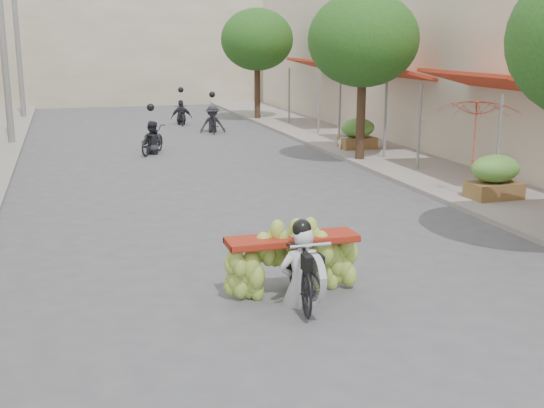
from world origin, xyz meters
The scene contains 15 objects.
sidewalk_right centered at (7.00, 15.00, 0.06)m, with size 4.00×60.00×0.12m, color gray.
shophouse_row_right centered at (11.99, 14.00, 3.00)m, with size 9.77×40.00×6.00m.
far_building centered at (0.00, 38.00, 3.50)m, with size 20.00×6.00×7.00m, color #B9AE92.
utility_pole_far centered at (-5.40, 21.00, 4.03)m, with size 0.60×0.24×8.00m.
utility_pole_back centered at (-5.40, 30.00, 4.03)m, with size 0.60×0.24×8.00m.
street_tree_mid centered at (5.40, 14.00, 3.78)m, with size 3.40×3.40×5.25m.
street_tree_far centered at (5.40, 26.00, 3.78)m, with size 3.40×3.40×5.25m.
produce_crate_mid centered at (6.20, 8.00, 0.71)m, with size 1.20×0.88×1.16m.
produce_crate_far centered at (6.20, 16.00, 0.71)m, with size 1.20×0.88×1.16m.
banana_motorbike centered at (-0.32, 3.44, 0.72)m, with size 2.20×1.96×2.19m.
market_umbrella centered at (5.79, 8.27, 2.49)m, with size 2.34×2.34×1.79m.
pedestrian centered at (5.84, 16.12, 0.99)m, with size 0.99×0.81×1.74m.
bg_motorbike_a centered at (-0.69, 17.58, 0.73)m, with size 1.37×1.79×1.95m.
bg_motorbike_b centered at (2.43, 22.37, 0.83)m, with size 1.11×1.91×1.95m.
bg_motorbike_c centered at (1.64, 25.45, 0.82)m, with size 1.01×1.52×1.95m.
Camera 1 is at (-3.45, -5.61, 3.80)m, focal length 45.00 mm.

